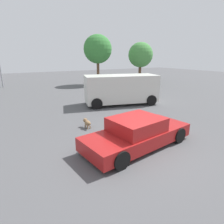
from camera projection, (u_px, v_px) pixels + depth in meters
ground_plane at (140, 148)px, 7.37m from camera, size 80.00×80.00×0.00m
sedan_foreground at (137, 133)px, 7.35m from camera, size 4.72×2.33×1.20m
dog at (87, 123)px, 9.33m from camera, size 0.28×0.69×0.45m
van_white at (121, 89)px, 13.78m from camera, size 5.57×3.42×2.14m
tree_back_left at (140, 55)px, 24.80m from camera, size 3.23×3.23×5.23m
tree_far_right at (98, 49)px, 22.62m from camera, size 3.41×3.41×5.98m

